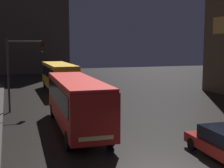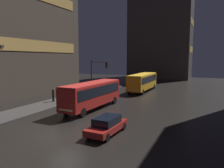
# 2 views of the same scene
# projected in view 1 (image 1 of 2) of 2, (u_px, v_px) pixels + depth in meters

# --- Properties ---
(building_far_backdrop) EXTENTS (18.07, 12.00, 25.87)m
(building_far_backdrop) POSITION_uv_depth(u_px,v_px,m) (18.00, 6.00, 60.91)
(building_far_backdrop) COLOR #383333
(building_far_backdrop) RESTS_ON ground
(bus_near) EXTENTS (2.82, 10.49, 3.22)m
(bus_near) POSITION_uv_depth(u_px,v_px,m) (76.00, 99.00, 19.46)
(bus_near) COLOR #AD1E19
(bus_near) RESTS_ON ground
(bus_far) EXTENTS (2.67, 10.85, 3.24)m
(bus_far) POSITION_uv_depth(u_px,v_px,m) (59.00, 75.00, 35.24)
(bus_far) COLOR orange
(bus_far) RESTS_ON ground
(traffic_light_main) EXTENTS (2.88, 0.35, 5.88)m
(traffic_light_main) POSITION_uv_depth(u_px,v_px,m) (21.00, 62.00, 24.57)
(traffic_light_main) COLOR #2D2D2D
(traffic_light_main) RESTS_ON ground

